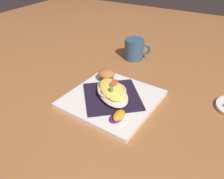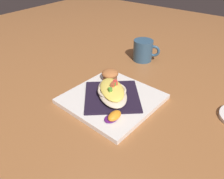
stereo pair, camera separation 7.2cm
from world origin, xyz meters
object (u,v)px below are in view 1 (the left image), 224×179
(square_plate, at_px, (112,99))
(coffee_mug, at_px, (134,50))
(orange_garnish, at_px, (118,116))
(gratin_dish, at_px, (112,91))
(muffin, at_px, (106,75))

(square_plate, distance_m, coffee_mug, 0.34)
(orange_garnish, xyz_separation_m, coffee_mug, (-0.42, -0.15, 0.02))
(square_plate, xyz_separation_m, gratin_dish, (-0.00, 0.00, 0.03))
(gratin_dish, bearing_deg, square_plate, -31.08)
(gratin_dish, xyz_separation_m, coffee_mug, (-0.33, -0.08, 0.00))
(square_plate, relative_size, coffee_mug, 2.44)
(square_plate, relative_size, muffin, 4.55)
(gratin_dish, relative_size, muffin, 3.09)
(orange_garnish, bearing_deg, gratin_dish, -140.22)
(coffee_mug, bearing_deg, muffin, 1.22)
(gratin_dish, distance_m, orange_garnish, 0.11)
(gratin_dish, height_order, muffin, gratin_dish)
(muffin, relative_size, orange_garnish, 1.08)
(muffin, distance_m, orange_garnish, 0.22)
(square_plate, height_order, coffee_mug, coffee_mug)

